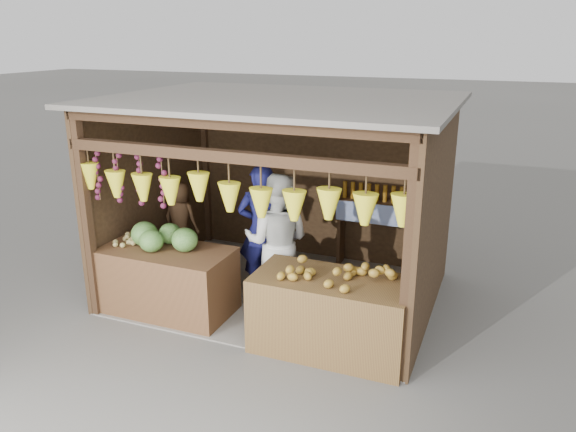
% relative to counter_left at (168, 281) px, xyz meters
% --- Properties ---
extents(ground, '(80.00, 80.00, 0.00)m').
position_rel_counter_left_xyz_m(ground, '(1.12, 1.03, -0.42)').
color(ground, '#514F49').
rests_on(ground, ground).
extents(stall_structure, '(4.30, 3.30, 2.66)m').
position_rel_counter_left_xyz_m(stall_structure, '(1.09, 0.98, 1.24)').
color(stall_structure, slate).
rests_on(stall_structure, ground).
extents(back_shelf, '(1.25, 0.32, 1.32)m').
position_rel_counter_left_xyz_m(back_shelf, '(2.17, 2.31, 0.45)').
color(back_shelf, '#382314').
rests_on(back_shelf, ground).
extents(counter_left, '(1.65, 0.85, 0.85)m').
position_rel_counter_left_xyz_m(counter_left, '(0.00, 0.00, 0.00)').
color(counter_left, '#452A17').
rests_on(counter_left, ground).
extents(counter_right, '(1.73, 0.85, 0.88)m').
position_rel_counter_left_xyz_m(counter_right, '(2.21, -0.11, 0.01)').
color(counter_right, '#4F331A').
rests_on(counter_right, ground).
extents(stool, '(0.31, 0.31, 0.29)m').
position_rel_counter_left_xyz_m(stool, '(-0.48, 1.11, -0.28)').
color(stool, black).
rests_on(stool, ground).
extents(man_standing, '(0.75, 0.59, 1.82)m').
position_rel_counter_left_xyz_m(man_standing, '(0.91, 0.92, 0.49)').
color(man_standing, '#151752').
rests_on(man_standing, ground).
extents(woman_standing, '(0.98, 0.82, 1.79)m').
position_rel_counter_left_xyz_m(woman_standing, '(1.24, 0.65, 0.47)').
color(woman_standing, silver).
rests_on(woman_standing, ground).
extents(vendor_seated, '(0.56, 0.37, 1.11)m').
position_rel_counter_left_xyz_m(vendor_seated, '(-0.48, 1.11, 0.42)').
color(vendor_seated, '#533721').
rests_on(vendor_seated, stool).
extents(melon_pile, '(1.00, 0.50, 0.32)m').
position_rel_counter_left_xyz_m(melon_pile, '(-0.05, 0.02, 0.58)').
color(melon_pile, '#1F5115').
rests_on(melon_pile, counter_left).
extents(tanfruit_pile, '(0.34, 0.40, 0.13)m').
position_rel_counter_left_xyz_m(tanfruit_pile, '(-0.57, -0.02, 0.49)').
color(tanfruit_pile, tan).
rests_on(tanfruit_pile, counter_left).
extents(mango_pile, '(1.40, 0.64, 0.22)m').
position_rel_counter_left_xyz_m(mango_pile, '(2.30, -0.14, 0.56)').
color(mango_pile, '#AD4E17').
rests_on(mango_pile, counter_right).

